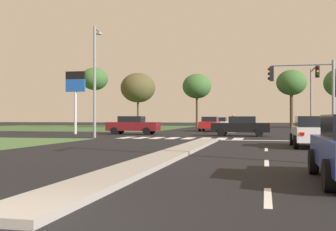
% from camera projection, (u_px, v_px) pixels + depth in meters
% --- Properties ---
extents(ground_plane, '(200.00, 200.00, 0.00)m').
position_uv_depth(ground_plane, '(222.00, 136.00, 34.80)').
color(ground_plane, black).
extents(grass_verge_far_left, '(35.00, 35.00, 0.01)m').
position_uv_depth(grass_verge_far_left, '(67.00, 128.00, 64.33)').
color(grass_verge_far_left, '#385B2D').
rests_on(grass_verge_far_left, ground).
extents(median_island_near, '(1.20, 22.00, 0.14)m').
position_uv_depth(median_island_near, '(172.00, 154.00, 16.27)').
color(median_island_near, gray).
rests_on(median_island_near, ground).
extents(median_island_far, '(1.20, 36.00, 0.14)m').
position_uv_depth(median_island_far, '(239.00, 128.00, 59.18)').
color(median_island_far, gray).
rests_on(median_island_far, ground).
extents(lane_dash_near, '(0.14, 2.00, 0.01)m').
position_uv_depth(lane_dash_near, '(268.00, 197.00, 7.70)').
color(lane_dash_near, silver).
rests_on(lane_dash_near, ground).
extents(lane_dash_second, '(0.14, 2.00, 0.01)m').
position_uv_depth(lane_dash_second, '(267.00, 163.00, 13.55)').
color(lane_dash_second, silver).
rests_on(lane_dash_second, ground).
extents(lane_dash_third, '(0.14, 2.00, 0.01)m').
position_uv_depth(lane_dash_third, '(266.00, 149.00, 19.40)').
color(lane_dash_third, silver).
rests_on(lane_dash_third, ground).
extents(stop_bar_near, '(6.40, 0.50, 0.01)m').
position_uv_depth(stop_bar_near, '(271.00, 141.00, 27.14)').
color(stop_bar_near, silver).
rests_on(stop_bar_near, ground).
extents(crosswalk_bar_near, '(0.70, 2.80, 0.01)m').
position_uv_depth(crosswalk_bar_near, '(126.00, 138.00, 31.15)').
color(crosswalk_bar_near, silver).
rests_on(crosswalk_bar_near, ground).
extents(crosswalk_bar_second, '(0.70, 2.80, 0.01)m').
position_uv_depth(crosswalk_bar_second, '(141.00, 138.00, 30.89)').
color(crosswalk_bar_second, silver).
rests_on(crosswalk_bar_second, ground).
extents(crosswalk_bar_third, '(0.70, 2.80, 0.01)m').
position_uv_depth(crosswalk_bar_third, '(157.00, 138.00, 30.64)').
color(crosswalk_bar_third, silver).
rests_on(crosswalk_bar_third, ground).
extents(crosswalk_bar_fourth, '(0.70, 2.80, 0.01)m').
position_uv_depth(crosswalk_bar_fourth, '(173.00, 138.00, 30.38)').
color(crosswalk_bar_fourth, silver).
rests_on(crosswalk_bar_fourth, ground).
extents(crosswalk_bar_fifth, '(0.70, 2.80, 0.01)m').
position_uv_depth(crosswalk_bar_fifth, '(189.00, 138.00, 30.13)').
color(crosswalk_bar_fifth, silver).
rests_on(crosswalk_bar_fifth, ground).
extents(crosswalk_bar_sixth, '(0.70, 2.80, 0.01)m').
position_uv_depth(crosswalk_bar_sixth, '(205.00, 138.00, 29.87)').
color(crosswalk_bar_sixth, silver).
rests_on(crosswalk_bar_sixth, ground).
extents(crosswalk_bar_seventh, '(0.70, 2.80, 0.01)m').
position_uv_depth(crosswalk_bar_seventh, '(221.00, 139.00, 29.62)').
color(crosswalk_bar_seventh, silver).
rests_on(crosswalk_bar_seventh, ground).
extents(crosswalk_bar_eighth, '(0.70, 2.80, 0.01)m').
position_uv_depth(crosswalk_bar_eighth, '(238.00, 139.00, 29.37)').
color(crosswalk_bar_eighth, silver).
rests_on(crosswalk_bar_eighth, ground).
extents(car_maroon_near, '(4.58, 1.95, 1.59)m').
position_uv_depth(car_maroon_near, '(133.00, 125.00, 37.70)').
color(car_maroon_near, maroon).
rests_on(car_maroon_near, ground).
extents(car_white_second, '(1.94, 4.54, 1.52)m').
position_uv_depth(car_white_second, '(312.00, 131.00, 20.98)').
color(car_white_second, silver).
rests_on(car_white_second, ground).
extents(car_black_third, '(4.56, 2.08, 1.56)m').
position_uv_depth(car_black_third, '(241.00, 126.00, 34.06)').
color(car_black_third, black).
rests_on(car_black_third, ground).
extents(car_red_fourth, '(2.07, 4.38, 1.58)m').
position_uv_depth(car_red_fourth, '(210.00, 124.00, 46.80)').
color(car_red_fourth, '#A31919').
rests_on(car_red_fourth, ground).
extents(car_silver_seventh, '(1.95, 4.46, 1.53)m').
position_uv_depth(car_silver_seventh, '(220.00, 123.00, 55.38)').
color(car_silver_seventh, '#B7B7BC').
rests_on(car_silver_seventh, ground).
extents(traffic_signal_near_right, '(4.08, 0.32, 5.05)m').
position_uv_depth(traffic_signal_near_right, '(308.00, 86.00, 27.04)').
color(traffic_signal_near_right, gray).
rests_on(traffic_signal_near_right, ground).
extents(traffic_signal_far_right, '(0.32, 5.22, 5.97)m').
position_uv_depth(traffic_signal_far_right, '(313.00, 87.00, 37.79)').
color(traffic_signal_far_right, gray).
rests_on(traffic_signal_far_right, ground).
extents(street_lamp_second, '(0.74, 1.94, 8.13)m').
position_uv_depth(street_lamp_second, '(95.00, 75.00, 31.47)').
color(street_lamp_second, gray).
rests_on(street_lamp_second, ground).
extents(pedestrian_at_median, '(0.34, 0.34, 1.74)m').
position_uv_depth(pedestrian_at_median, '(233.00, 120.00, 47.54)').
color(pedestrian_at_median, '#4C4C4C').
rests_on(pedestrian_at_median, median_island_far).
extents(fuel_price_totem, '(1.80, 0.24, 5.58)m').
position_uv_depth(fuel_price_totem, '(75.00, 88.00, 38.16)').
color(fuel_price_totem, silver).
rests_on(fuel_price_totem, ground).
extents(treeline_near, '(4.21, 4.21, 9.41)m').
position_uv_depth(treeline_near, '(95.00, 79.00, 67.73)').
color(treeline_near, '#423323').
rests_on(treeline_near, ground).
extents(treeline_second, '(5.35, 5.35, 8.37)m').
position_uv_depth(treeline_second, '(138.00, 88.00, 65.98)').
color(treeline_second, '#423323').
rests_on(treeline_second, ground).
extents(treeline_third, '(4.23, 4.23, 7.90)m').
position_uv_depth(treeline_third, '(197.00, 86.00, 62.77)').
color(treeline_third, '#423323').
rests_on(treeline_third, ground).
extents(treeline_fourth, '(4.23, 4.23, 8.25)m').
position_uv_depth(treeline_fourth, '(291.00, 83.00, 60.61)').
color(treeline_fourth, '#423323').
rests_on(treeline_fourth, ground).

